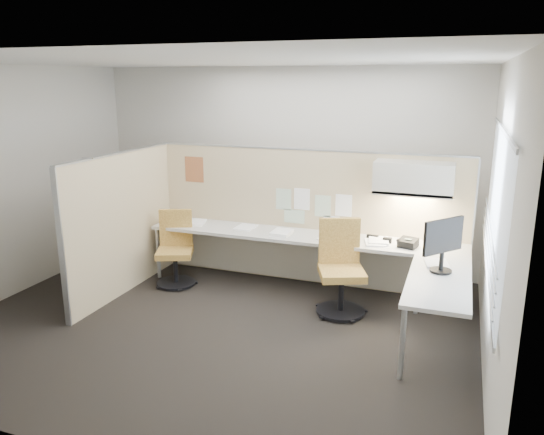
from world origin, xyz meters
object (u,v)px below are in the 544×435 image
at_px(desk, 325,251).
at_px(monitor, 443,242).
at_px(chair_right, 341,271).
at_px(phone, 408,243).
at_px(chair_left, 175,251).

distance_m(desk, monitor, 1.58).
height_order(chair_right, monitor, monitor).
bearing_deg(monitor, phone, 68.09).
bearing_deg(chair_right, monitor, -38.29).
distance_m(chair_left, monitor, 3.40).
bearing_deg(chair_right, desk, 107.60).
height_order(desk, monitor, monitor).
bearing_deg(phone, chair_right, -132.71).
relative_size(chair_left, chair_right, 0.90).
relative_size(desk, monitor, 7.24).
distance_m(chair_right, monitor, 1.27).
height_order(desk, phone, phone).
bearing_deg(chair_left, chair_right, -25.84).
bearing_deg(phone, desk, -159.05).
bearing_deg(chair_right, chair_left, 154.89).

